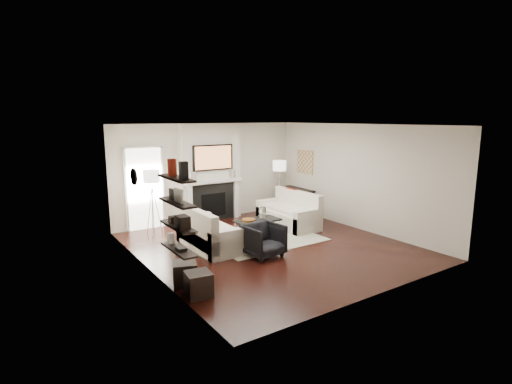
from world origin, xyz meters
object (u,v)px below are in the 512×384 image
lamp_left_shade (151,176)px  ottoman_near (185,273)px  armchair (263,239)px  lamp_right_shade (279,166)px  loveseat_right_base (288,218)px  coffee_table (257,220)px  loveseat_left_base (210,239)px

lamp_left_shade → ottoman_near: lamp_left_shade is taller
armchair → lamp_right_shade: bearing=42.1°
armchair → ottoman_near: (-1.97, -0.44, -0.17)m
loveseat_right_base → armchair: (-1.87, -1.54, 0.16)m
armchair → ottoman_near: 2.02m
lamp_left_shade → lamp_right_shade: 3.90m
coffee_table → lamp_right_shade: bearing=40.7°
ottoman_near → armchair: bearing=12.6°
armchair → loveseat_left_base: bearing=116.1°
coffee_table → lamp_right_shade: (1.88, 1.62, 1.05)m
loveseat_left_base → ottoman_near: bearing=-129.9°
ottoman_near → lamp_right_shade: bearing=35.9°
loveseat_left_base → loveseat_right_base: size_ratio=1.00×
loveseat_right_base → lamp_left_shade: size_ratio=4.50×
loveseat_left_base → loveseat_right_base: 2.59m
coffee_table → ottoman_near: size_ratio=2.75×
armchair → lamp_right_shade: 3.96m
loveseat_right_base → loveseat_left_base: bearing=-170.2°
loveseat_left_base → lamp_right_shade: bearing=28.2°
loveseat_right_base → lamp_right_shade: bearing=62.2°
loveseat_right_base → ottoman_near: bearing=-152.7°
ottoman_near → coffee_table: bearing=32.1°
loveseat_left_base → lamp_right_shade: 3.88m
armchair → coffee_table: bearing=55.2°
lamp_left_shade → lamp_right_shade: size_ratio=1.00×
armchair → lamp_right_shade: (2.55, 2.83, 1.08)m
armchair → lamp_left_shade: bearing=109.5°
coffee_table → lamp_right_shade: 2.69m
lamp_right_shade → coffee_table: bearing=-139.3°
coffee_table → ottoman_near: (-2.64, -1.65, -0.20)m
loveseat_left_base → ottoman_near: 2.00m
armchair → ottoman_near: bearing=-173.4°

